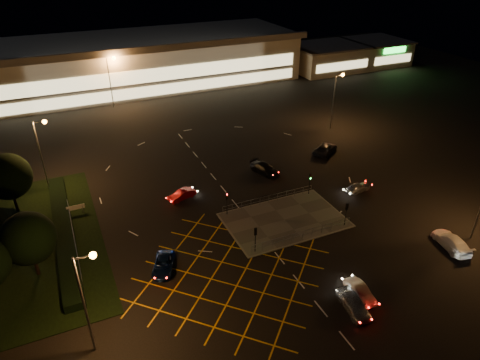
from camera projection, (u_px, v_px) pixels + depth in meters
name	position (u px, v px, depth m)	size (l,w,h in m)	color
ground	(263.00, 216.00, 53.56)	(180.00, 180.00, 0.00)	black
pedestrian_island	(285.00, 220.00, 52.66)	(14.00, 9.00, 0.12)	#4C4944
grass_verge	(18.00, 246.00, 48.28)	(18.00, 30.00, 0.08)	black
hedge	(64.00, 232.00, 49.84)	(2.00, 26.00, 1.00)	black
supermarket	(143.00, 60.00, 100.01)	(72.00, 26.50, 10.50)	beige
retail_unit_a	(327.00, 57.00, 111.18)	(18.80, 14.80, 6.35)	beige
retail_unit_b	(376.00, 51.00, 116.88)	(14.80, 14.80, 6.35)	beige
streetlight_sw	(87.00, 291.00, 33.09)	(1.78, 0.56, 10.03)	slate
streetlight_nw	(42.00, 146.00, 56.14)	(1.78, 0.56, 10.03)	slate
streetlight_ne	(336.00, 93.00, 74.89)	(1.78, 0.56, 10.03)	slate
streetlight_far_left	(111.00, 75.00, 84.92)	(1.78, 0.56, 10.03)	slate
streetlight_far_right	(282.00, 53.00, 100.81)	(1.78, 0.56, 10.03)	slate
signal_sw	(255.00, 235.00, 46.21)	(0.28, 0.30, 3.15)	black
signal_se	(346.00, 210.00, 50.50)	(0.28, 0.30, 3.15)	black
signal_nw	(227.00, 199.00, 52.53)	(0.28, 0.30, 3.15)	black
signal_ne	(310.00, 179.00, 56.83)	(0.28, 0.30, 3.15)	black
tree_c	(8.00, 177.00, 52.18)	(5.76, 5.76, 7.84)	black
tree_e	(28.00, 238.00, 41.96)	(5.40, 5.40, 7.35)	black
car_near_silver	(354.00, 304.00, 39.70)	(1.75, 4.35, 1.48)	#AAADB1
car_queue_white	(360.00, 291.00, 41.27)	(1.32, 3.79, 1.25)	white
car_left_blue	(164.00, 265.00, 44.64)	(2.06, 4.46, 1.24)	#0C1C48
car_far_dkgrey	(265.00, 169.00, 62.92)	(2.02, 4.98, 1.44)	black
car_right_silver	(358.00, 187.00, 58.38)	(1.52, 3.77, 1.29)	silver
car_circ_red	(182.00, 195.00, 56.76)	(1.32, 3.78, 1.25)	maroon
car_east_grey	(325.00, 149.00, 68.83)	(2.45, 5.31, 1.48)	black
car_approach_white	(452.00, 242.00, 47.77)	(2.13, 5.25, 1.52)	silver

